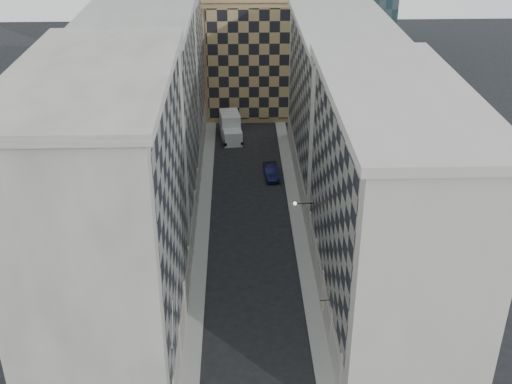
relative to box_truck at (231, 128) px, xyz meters
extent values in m
cube|color=gray|center=(-2.99, -25.23, -1.47)|extent=(1.50, 100.00, 0.15)
cube|color=gray|center=(7.51, -25.23, -1.47)|extent=(1.50, 100.00, 0.15)
cube|color=gray|center=(-8.74, -44.23, 9.95)|extent=(10.00, 22.00, 23.00)
cube|color=gray|center=(-3.86, -44.23, 11.45)|extent=(0.25, 19.36, 18.00)
cube|color=gray|center=(-3.94, -44.23, 0.05)|extent=(0.45, 21.12, 3.20)
cube|color=gray|center=(-8.74, -44.23, 21.80)|extent=(10.80, 22.80, 0.70)
cylinder|color=gray|center=(-4.09, -46.98, 0.65)|extent=(0.90, 0.90, 4.40)
cylinder|color=gray|center=(-4.09, -41.48, 0.65)|extent=(0.90, 0.90, 4.40)
cylinder|color=gray|center=(-4.09, -35.98, 0.65)|extent=(0.90, 0.90, 4.40)
cube|color=gray|center=(-8.74, -22.23, 9.45)|extent=(10.00, 22.00, 22.00)
cube|color=gray|center=(-3.86, -22.23, 10.95)|extent=(0.25, 19.36, 17.00)
cube|color=gray|center=(-3.94, -22.23, 0.05)|extent=(0.45, 21.12, 3.20)
cube|color=gray|center=(-8.74, -22.23, 20.80)|extent=(10.80, 22.80, 0.70)
cylinder|color=gray|center=(-4.09, -30.48, 0.65)|extent=(0.90, 0.90, 4.40)
cylinder|color=gray|center=(-4.09, -24.98, 0.65)|extent=(0.90, 0.90, 4.40)
cylinder|color=gray|center=(-4.09, -19.48, 0.65)|extent=(0.90, 0.90, 4.40)
cylinder|color=gray|center=(-4.09, -13.98, 0.65)|extent=(0.90, 0.90, 4.40)
cube|color=gray|center=(-8.74, -0.23, 8.95)|extent=(10.00, 22.00, 21.00)
cube|color=gray|center=(-3.86, -0.23, 10.45)|extent=(0.25, 19.36, 16.00)
cube|color=gray|center=(-3.94, -0.23, 0.05)|extent=(0.45, 21.12, 3.20)
cylinder|color=gray|center=(-4.09, -8.48, 0.65)|extent=(0.90, 0.90, 4.40)
cylinder|color=gray|center=(-4.09, -2.98, 0.65)|extent=(0.90, 0.90, 4.40)
cylinder|color=gray|center=(-4.09, 2.52, 0.65)|extent=(0.90, 0.90, 4.40)
cylinder|color=gray|center=(-4.09, 8.02, 0.65)|extent=(0.90, 0.90, 4.40)
cube|color=#ACA79D|center=(13.26, -40.23, 8.45)|extent=(10.00, 26.00, 20.00)
cube|color=gray|center=(8.38, -40.23, 9.95)|extent=(0.25, 22.88, 15.00)
cube|color=#ACA79D|center=(8.46, -40.23, 0.05)|extent=(0.45, 24.96, 3.20)
cube|color=#ACA79D|center=(13.26, -40.23, 18.80)|extent=(10.80, 26.80, 0.70)
cylinder|color=#ACA79D|center=(8.61, -50.63, 0.65)|extent=(0.90, 0.90, 4.40)
cylinder|color=#ACA79D|center=(8.61, -45.43, 0.65)|extent=(0.90, 0.90, 4.40)
cylinder|color=#ACA79D|center=(8.61, -40.23, 0.65)|extent=(0.90, 0.90, 4.40)
cylinder|color=#ACA79D|center=(8.61, -35.03, 0.65)|extent=(0.90, 0.90, 4.40)
cylinder|color=#ACA79D|center=(8.61, -29.83, 0.65)|extent=(0.90, 0.90, 4.40)
cube|color=#ACA79D|center=(13.26, -13.23, 7.95)|extent=(10.00, 28.00, 19.00)
cube|color=gray|center=(8.38, -13.23, 9.45)|extent=(0.25, 24.64, 14.00)
cube|color=#ACA79D|center=(8.46, -13.23, 0.05)|extent=(0.45, 26.88, 3.20)
cube|color=#ACA79D|center=(13.26, -13.23, 17.80)|extent=(10.80, 28.80, 0.70)
cube|color=#9C7E52|center=(4.26, 12.77, 7.45)|extent=(16.00, 14.00, 18.00)
cube|color=tan|center=(4.26, 5.67, 7.45)|extent=(15.20, 0.25, 16.50)
cube|color=#2F2A24|center=(2.26, 26.77, 12.45)|extent=(6.00, 6.00, 28.00)
cylinder|color=gray|center=(-3.64, -51.23, 6.45)|extent=(0.10, 2.33, 2.33)
cylinder|color=gray|center=(-3.64, -47.23, 6.45)|extent=(0.10, 2.33, 2.33)
cylinder|color=black|center=(7.36, -31.23, 4.65)|extent=(1.80, 0.08, 0.08)
sphere|color=#FFE5B2|center=(6.46, -31.23, 4.65)|extent=(0.36, 0.36, 0.36)
cube|color=silver|center=(0.27, -2.15, -0.52)|extent=(2.85, 3.04, 2.06)
cube|color=silver|center=(-0.10, 0.81, 0.23)|extent=(3.13, 4.42, 3.55)
cylinder|color=black|center=(-0.75, -3.20, -1.03)|extent=(0.47, 1.07, 1.03)
cylinder|color=black|center=(1.52, -2.91, -1.03)|extent=(0.47, 1.07, 1.03)
cylinder|color=black|center=(-1.41, 2.03, -1.03)|extent=(0.47, 1.07, 1.03)
cylinder|color=black|center=(0.86, 2.32, -1.03)|extent=(0.47, 1.07, 1.03)
imported|color=#0E1034|center=(5.14, -12.88, -0.77)|extent=(1.92, 4.83, 1.56)
cylinder|color=black|center=(7.86, -43.97, 2.65)|extent=(0.80, 0.12, 0.06)
cube|color=#C1BA8E|center=(7.66, -43.97, 2.25)|extent=(0.11, 0.70, 0.70)
camera|label=1|loc=(0.96, -85.64, 34.56)|focal=45.00mm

